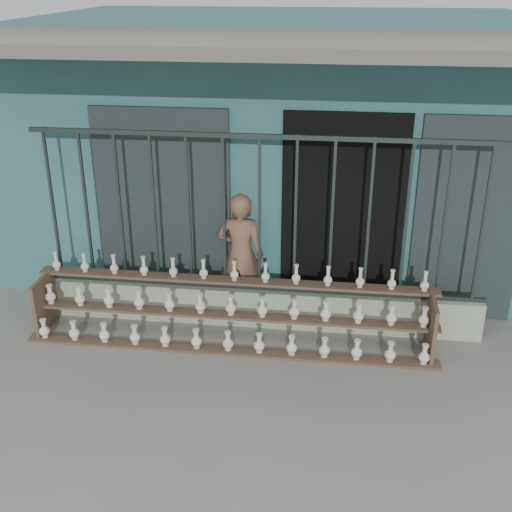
# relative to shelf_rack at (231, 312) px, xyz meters

# --- Properties ---
(ground) EXTENTS (60.00, 60.00, 0.00)m
(ground) POSITION_rel_shelf_rack_xyz_m (0.26, -0.88, -0.36)
(ground) COLOR slate
(workshop_building) EXTENTS (7.40, 6.60, 3.21)m
(workshop_building) POSITION_rel_shelf_rack_xyz_m (0.27, 3.35, 1.26)
(workshop_building) COLOR #2F6464
(workshop_building) RESTS_ON ground
(parapet_wall) EXTENTS (5.00, 0.20, 0.45)m
(parapet_wall) POSITION_rel_shelf_rack_xyz_m (0.26, 0.42, -0.14)
(parapet_wall) COLOR #A0AE95
(parapet_wall) RESTS_ON ground
(security_fence) EXTENTS (5.00, 0.04, 1.80)m
(security_fence) POSITION_rel_shelf_rack_xyz_m (0.26, 0.42, 0.99)
(security_fence) COLOR #283330
(security_fence) RESTS_ON parapet_wall
(shelf_rack) EXTENTS (4.50, 0.68, 0.85)m
(shelf_rack) POSITION_rel_shelf_rack_xyz_m (0.00, 0.00, 0.00)
(shelf_rack) COLOR brown
(shelf_rack) RESTS_ON ground
(elderly_woman) EXTENTS (0.57, 0.39, 1.51)m
(elderly_woman) POSITION_rel_shelf_rack_xyz_m (0.01, 0.67, 0.39)
(elderly_woman) COLOR brown
(elderly_woman) RESTS_ON ground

